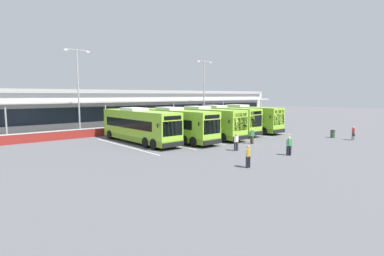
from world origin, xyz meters
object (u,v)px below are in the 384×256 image
at_px(coach_bus_centre, 202,123).
at_px(litter_bin, 333,134).
at_px(coach_bus_leftmost, 139,126).
at_px(coach_bus_left_centre, 175,125).
at_px(pedestrian_in_dark_coat, 248,156).
at_px(lamp_post_centre, 204,88).
at_px(coach_bus_rightmost, 242,119).
at_px(lamp_post_west, 78,86).
at_px(coach_bus_right_centre, 220,120).
at_px(pedestrian_with_handbag, 353,133).
at_px(pedestrian_approaching_bus, 236,142).
at_px(pedestrian_child, 252,136).
at_px(pedestrian_near_bin, 289,145).

height_order(coach_bus_centre, litter_bin, coach_bus_centre).
relative_size(coach_bus_leftmost, coach_bus_left_centre, 1.00).
bearing_deg(coach_bus_centre, pedestrian_in_dark_coat, -121.16).
bearing_deg(coach_bus_leftmost, lamp_post_centre, 26.81).
distance_m(coach_bus_rightmost, lamp_post_west, 22.66).
distance_m(pedestrian_in_dark_coat, litter_bin, 19.93).
height_order(coach_bus_left_centre, litter_bin, coach_bus_left_centre).
bearing_deg(coach_bus_rightmost, coach_bus_leftmost, 177.59).
distance_m(coach_bus_centre, coach_bus_right_centre, 4.44).
relative_size(coach_bus_left_centre, pedestrian_with_handbag, 7.50).
bearing_deg(lamp_post_west, coach_bus_leftmost, -76.57).
xyz_separation_m(coach_bus_centre, pedestrian_approaching_bus, (-3.85, -8.73, -0.91)).
xyz_separation_m(pedestrian_with_handbag, pedestrian_approaching_bus, (-15.20, 4.53, 0.02)).
bearing_deg(pedestrian_approaching_bus, pedestrian_child, 19.20).
distance_m(coach_bus_leftmost, lamp_post_centre, 21.27).
relative_size(pedestrian_child, pedestrian_near_bin, 1.00).
xyz_separation_m(pedestrian_near_bin, pedestrian_approaching_bus, (-1.78, 4.40, 0.00)).
relative_size(coach_bus_leftmost, lamp_post_centre, 1.11).
relative_size(coach_bus_centre, litter_bin, 13.07).
relative_size(pedestrian_in_dark_coat, pedestrian_near_bin, 1.00).
xyz_separation_m(pedestrian_with_handbag, litter_bin, (0.19, 2.40, -0.39)).
height_order(coach_bus_left_centre, pedestrian_in_dark_coat, coach_bus_left_centre).
height_order(coach_bus_right_centre, pedestrian_with_handbag, coach_bus_right_centre).
distance_m(lamp_post_centre, litter_bin, 22.44).
bearing_deg(litter_bin, coach_bus_leftmost, 148.06).
distance_m(pedestrian_in_dark_coat, pedestrian_child, 10.72).
distance_m(coach_bus_left_centre, lamp_post_centre, 18.80).
relative_size(pedestrian_near_bin, litter_bin, 1.74).
bearing_deg(pedestrian_with_handbag, coach_bus_leftmost, 143.02).
distance_m(coach_bus_rightmost, pedestrian_near_bin, 17.42).
distance_m(coach_bus_left_centre, pedestrian_approaching_bus, 8.80).
bearing_deg(pedestrian_in_dark_coat, coach_bus_rightmost, 40.57).
relative_size(coach_bus_right_centre, litter_bin, 13.07).
xyz_separation_m(pedestrian_with_handbag, pedestrian_near_bin, (-13.42, 0.14, 0.02)).
bearing_deg(pedestrian_near_bin, coach_bus_right_centre, 66.07).
bearing_deg(coach_bus_rightmost, pedestrian_child, -135.30).
relative_size(coach_bus_leftmost, coach_bus_rightmost, 1.00).
bearing_deg(coach_bus_leftmost, coach_bus_centre, -9.78).
xyz_separation_m(pedestrian_in_dark_coat, lamp_post_west, (-2.46, 25.55, 5.42)).
xyz_separation_m(coach_bus_leftmost, pedestrian_near_bin, (6.06, -14.54, -0.91)).
relative_size(pedestrian_child, lamp_post_west, 0.15).
height_order(coach_bus_rightmost, lamp_post_west, lamp_post_west).
distance_m(coach_bus_right_centre, pedestrian_near_bin, 15.69).
bearing_deg(coach_bus_right_centre, pedestrian_in_dark_coat, -130.23).
bearing_deg(pedestrian_approaching_bus, pedestrian_in_dark_coat, -131.97).
bearing_deg(lamp_post_centre, pedestrian_approaching_bus, -126.17).
bearing_deg(pedestrian_approaching_bus, coach_bus_right_centre, 50.66).
bearing_deg(lamp_post_centre, coach_bus_rightmost, -100.94).
height_order(coach_bus_leftmost, pedestrian_near_bin, coach_bus_leftmost).
distance_m(coach_bus_right_centre, pedestrian_approaching_bus, 12.86).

